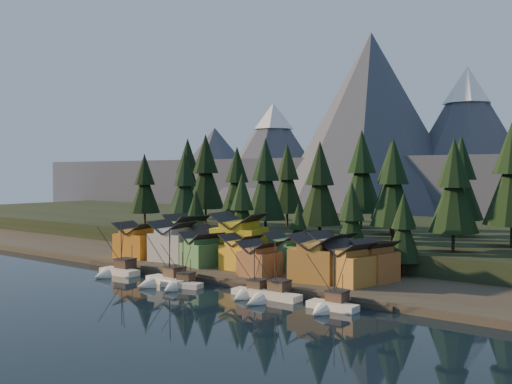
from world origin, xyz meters
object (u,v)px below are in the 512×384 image
Objects in this scene: boat_1 at (116,264)px; boat_5 at (269,288)px; house_back_0 at (186,234)px; house_front_0 at (136,239)px; boat_2 at (163,273)px; boat_6 at (330,298)px; boat_3 at (179,278)px; house_front_1 at (173,240)px; house_back_1 at (210,241)px; boat_4 at (250,285)px.

boat_5 is at bearing -1.14° from boat_1.
house_back_0 is (-44.79, 24.55, 4.78)m from boat_5.
house_front_0 is at bearing -104.25° from house_back_0.
house_back_0 is at bearing 94.78° from boat_1.
house_back_0 is (-19.33, 26.50, 4.47)m from boat_2.
house_front_0 reaches higher than boat_6.
boat_2 reaches higher than boat_3.
boat_5 is at bearing -15.96° from house_back_0.
boat_1 is at bearing -65.86° from house_front_0.
boat_1 is 26.15m from house_back_0.
boat_6 is at bearing -26.03° from house_front_1.
boat_1 is at bearing 164.53° from boat_3.
boat_2 is 1.14× the size of boat_6.
house_back_1 is at bearing 107.38° from boat_3.
house_front_0 is (-30.37, 15.21, 4.14)m from boat_3.
house_front_0 is at bearing -153.99° from house_back_1.
boat_5 is 42.90m from house_front_1.
boat_5 is at bearing -30.42° from house_front_1.
boat_5 is at bearing 179.15° from boat_6.
boat_6 is at bearing -29.90° from house_back_1.
house_front_0 is at bearing 155.72° from boat_2.
boat_4 is at bearing -0.52° from boat_1.
boat_1 is at bearing -177.19° from boat_2.
boat_3 is at bearing -36.09° from house_front_0.
boat_4 is (20.87, 2.23, -0.35)m from boat_2.
house_back_0 is at bearing 156.96° from boat_6.
boat_2 is 26.13m from house_back_1.
boat_6 is 1.04× the size of house_front_1.
house_front_0 is at bearing 162.13° from boat_4.
boat_3 is at bearing -173.22° from boat_4.
boat_2 is 1.05× the size of boat_5.
house_front_0 is 1.22× the size of house_back_1.
boat_6 is 52.21m from house_back_1.
house_front_1 is (-52.54, 15.29, 4.35)m from boat_6.
boat_2 is at bearing -175.75° from boat_5.
house_back_1 reaches higher than boat_3.
boat_4 is 17.20m from boat_6.
boat_5 is 1.20× the size of house_front_0.
house_front_0 is at bearing 168.62° from boat_6.
boat_3 is 16.00m from boat_4.
boat_6 is 54.89m from house_front_1.
boat_3 is at bearing -64.76° from house_back_1.
house_back_0 reaches higher than boat_4.
boat_4 is at bearing 12.19° from boat_2.
boat_6 is 1.10× the size of house_front_0.
boat_4 is at bearing -18.34° from house_back_0.
boat_1 reaches higher than house_front_1.
house_back_0 is (-4.85, 9.53, 0.39)m from house_front_1.
house_back_0 is at bearing 146.27° from boat_4.
house_front_1 is (-19.56, 17.35, 4.53)m from boat_3.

